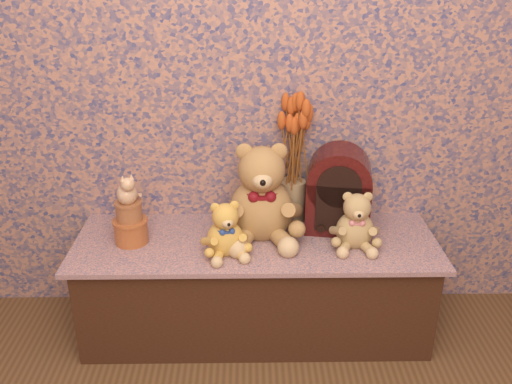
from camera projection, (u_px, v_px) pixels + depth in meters
display_shelf at (256, 286)px, 2.37m from camera, size 1.49×0.51×0.45m
teddy_large at (261, 186)px, 2.24m from camera, size 0.35×0.42×0.44m
teddy_medium at (225, 225)px, 2.14m from camera, size 0.24×0.26×0.24m
teddy_small at (356, 217)px, 2.19m from camera, size 0.21×0.25×0.25m
cathedral_radio at (339, 189)px, 2.30m from camera, size 0.29×0.23×0.36m
ceramic_vase at (292, 201)px, 2.40m from camera, size 0.14×0.14×0.19m
dried_stalks at (294, 131)px, 2.27m from camera, size 0.25×0.25×0.45m
biscuit_tin_lower at (131, 231)px, 2.24m from camera, size 0.16×0.16×0.10m
biscuit_tin_upper at (129, 212)px, 2.20m from camera, size 0.11×0.11×0.08m
cat_figurine at (126, 187)px, 2.16m from camera, size 0.13×0.14×0.13m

